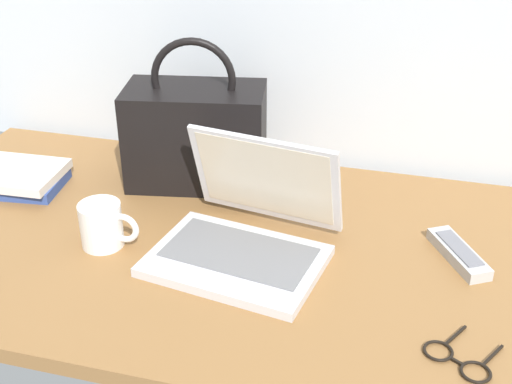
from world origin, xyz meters
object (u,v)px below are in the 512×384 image
coffee_mug (103,225)px  remote_control_far (458,253)px  laptop (246,231)px  book_stack (18,178)px  handbag (196,134)px  eyeglasses (458,360)px

coffee_mug → remote_control_far: size_ratio=0.73×
laptop → book_stack: (-0.56, 0.11, -0.02)m
coffee_mug → book_stack: coffee_mug is taller
coffee_mug → laptop: bearing=9.9°
coffee_mug → handbag: size_ratio=0.36×
coffee_mug → book_stack: bearing=150.6°
remote_control_far → handbag: (-0.57, 0.17, 0.10)m
coffee_mug → eyeglasses: (0.66, -0.16, -0.04)m
laptop → remote_control_far: (0.39, 0.08, -0.03)m
handbag → book_stack: (-0.37, -0.13, -0.09)m
laptop → handbag: handbag is taller
remote_control_far → eyeglasses: size_ratio=1.19×
laptop → remote_control_far: size_ratio=2.15×
remote_control_far → book_stack: (-0.95, 0.03, 0.01)m
laptop → handbag: bearing=126.6°
coffee_mug → book_stack: (-0.29, 0.16, -0.02)m
book_stack → coffee_mug: bearing=-29.4°
laptop → eyeglasses: (0.39, -0.20, -0.04)m
eyeglasses → book_stack: size_ratio=0.67×
eyeglasses → coffee_mug: bearing=166.7°
coffee_mug → handbag: (0.09, 0.30, 0.07)m
remote_control_far → handbag: size_ratio=0.49×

